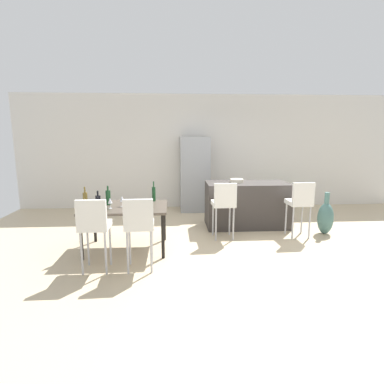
# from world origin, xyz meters

# --- Properties ---
(ground_plane) EXTENTS (10.00, 10.00, 0.00)m
(ground_plane) POSITION_xyz_m (0.00, 0.00, 0.00)
(ground_plane) COLOR #C6B28E
(back_wall) EXTENTS (10.00, 0.12, 2.90)m
(back_wall) POSITION_xyz_m (0.00, 2.71, 1.45)
(back_wall) COLOR silver
(back_wall) RESTS_ON ground_plane
(kitchen_island) EXTENTS (1.68, 0.81, 0.92)m
(kitchen_island) POSITION_xyz_m (0.48, 0.79, 0.46)
(kitchen_island) COLOR #383330
(kitchen_island) RESTS_ON ground_plane
(bar_chair_left) EXTENTS (0.41, 0.41, 1.05)m
(bar_chair_left) POSITION_xyz_m (-0.13, 0.01, 0.70)
(bar_chair_left) COLOR white
(bar_chair_left) RESTS_ON ground_plane
(bar_chair_middle) EXTENTS (0.41, 0.41, 1.05)m
(bar_chair_middle) POSITION_xyz_m (1.28, 0.01, 0.70)
(bar_chair_middle) COLOR white
(bar_chair_middle) RESTS_ON ground_plane
(dining_table) EXTENTS (1.36, 0.97, 0.74)m
(dining_table) POSITION_xyz_m (-1.83, -0.42, 0.68)
(dining_table) COLOR #4C4238
(dining_table) RESTS_ON ground_plane
(dining_chair_near) EXTENTS (0.40, 0.40, 1.05)m
(dining_chair_near) POSITION_xyz_m (-2.14, -1.27, 0.70)
(dining_chair_near) COLOR white
(dining_chair_near) RESTS_ON ground_plane
(dining_chair_far) EXTENTS (0.42, 0.42, 1.05)m
(dining_chair_far) POSITION_xyz_m (-1.53, -1.27, 0.70)
(dining_chair_far) COLOR white
(dining_chair_far) RESTS_ON ground_plane
(wine_bottle_middle) EXTENTS (0.06, 0.06, 0.35)m
(wine_bottle_middle) POSITION_xyz_m (-1.39, -0.05, 0.87)
(wine_bottle_middle) COLOR #194723
(wine_bottle_middle) RESTS_ON dining_table
(wine_bottle_end) EXTENTS (0.08, 0.08, 0.32)m
(wine_bottle_end) POSITION_xyz_m (-2.13, -0.30, 0.87)
(wine_bottle_end) COLOR #194723
(wine_bottle_end) RESTS_ON dining_table
(wine_bottle_inner) EXTENTS (0.07, 0.07, 0.35)m
(wine_bottle_inner) POSITION_xyz_m (-2.43, -0.56, 0.88)
(wine_bottle_inner) COLOR brown
(wine_bottle_inner) RESTS_ON dining_table
(wine_bottle_near) EXTENTS (0.08, 0.08, 0.30)m
(wine_bottle_near) POSITION_xyz_m (-2.21, -0.66, 0.86)
(wine_bottle_near) COLOR black
(wine_bottle_near) RESTS_ON dining_table
(wine_glass_left) EXTENTS (0.07, 0.07, 0.17)m
(wine_glass_left) POSITION_xyz_m (-2.05, -0.57, 0.86)
(wine_glass_left) COLOR silver
(wine_glass_left) RESTS_ON dining_table
(wine_glass_right) EXTENTS (0.07, 0.07, 0.17)m
(wine_glass_right) POSITION_xyz_m (-1.88, -0.44, 0.86)
(wine_glass_right) COLOR silver
(wine_glass_right) RESTS_ON dining_table
(refrigerator) EXTENTS (0.72, 0.68, 1.84)m
(refrigerator) POSITION_xyz_m (-0.50, 2.27, 0.92)
(refrigerator) COLOR #939699
(refrigerator) RESTS_ON ground_plane
(fruit_bowl) EXTENTS (0.28, 0.28, 0.07)m
(fruit_bowl) POSITION_xyz_m (0.27, 0.85, 0.96)
(fruit_bowl) COLOR beige
(fruit_bowl) RESTS_ON kitchen_island
(floor_vase) EXTENTS (0.30, 0.30, 0.81)m
(floor_vase) POSITION_xyz_m (1.87, 0.17, 0.32)
(floor_vase) COLOR #47706B
(floor_vase) RESTS_ON ground_plane
(potted_plant) EXTENTS (0.34, 0.34, 0.55)m
(potted_plant) POSITION_xyz_m (1.76, 2.26, 0.31)
(potted_plant) COLOR #996B4C
(potted_plant) RESTS_ON ground_plane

